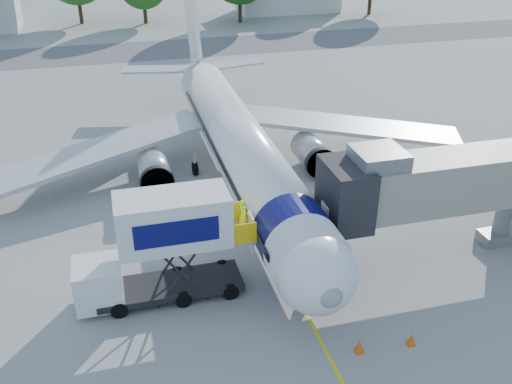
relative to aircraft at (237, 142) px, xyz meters
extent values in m
plane|color=gray|center=(0.00, -4.12, -2.95)|extent=(160.00, 160.00, 0.00)
cube|color=yellow|center=(0.00, -4.12, -2.94)|extent=(0.15, 70.00, 0.01)
cube|color=#59595B|center=(0.00, 37.88, -2.94)|extent=(120.00, 10.00, 0.01)
cylinder|color=white|center=(0.00, -1.12, 0.05)|extent=(3.70, 28.00, 3.70)
sphere|color=white|center=(0.00, -15.12, 0.05)|extent=(3.70, 3.70, 3.70)
sphere|color=gray|center=(0.00, -16.67, 0.05)|extent=(1.10, 1.10, 1.10)
cone|color=white|center=(0.00, 15.88, 0.05)|extent=(3.70, 6.00, 3.70)
cube|color=white|center=(0.00, 16.88, 4.25)|extent=(0.35, 7.26, 8.29)
cube|color=#B1B4B6|center=(9.00, 2.38, -0.65)|extent=(16.17, 9.32, 1.42)
cube|color=#B1B4B6|center=(-9.00, 2.38, -0.65)|extent=(16.17, 9.32, 1.42)
cylinder|color=#999BA0|center=(5.50, 0.38, -1.65)|extent=(2.10, 3.60, 2.10)
cylinder|color=#999BA0|center=(-5.50, 0.38, -1.65)|extent=(2.10, 3.60, 2.10)
cube|color=black|center=(0.00, -15.42, 0.50)|extent=(2.60, 1.39, 0.81)
cylinder|color=#0B0C50|center=(0.00, -12.12, 0.05)|extent=(3.73, 2.00, 3.73)
cylinder|color=silver|center=(0.00, -13.62, -2.20)|extent=(0.16, 0.16, 1.50)
cylinder|color=black|center=(0.00, -13.62, -2.63)|extent=(0.25, 0.64, 0.64)
cylinder|color=black|center=(2.60, 1.88, -2.50)|extent=(0.35, 0.90, 0.90)
cylinder|color=black|center=(-2.60, 1.88, -2.50)|extent=(0.35, 0.90, 0.90)
cube|color=gray|center=(9.00, -11.12, 1.45)|extent=(13.60, 2.60, 2.80)
cube|color=black|center=(2.90, -11.12, 1.45)|extent=(2.00, 3.20, 3.20)
cube|color=slate|center=(4.50, -11.12, 3.25)|extent=(2.40, 2.40, 0.80)
cylinder|color=slate|center=(12.50, -11.12, -1.45)|extent=(0.90, 0.90, 3.00)
cube|color=slate|center=(12.50, -11.12, -2.60)|extent=(2.20, 1.20, 0.70)
cylinder|color=black|center=(11.60, -11.12, -2.60)|extent=(0.30, 0.70, 0.70)
cylinder|color=black|center=(13.40, -11.12, -2.60)|extent=(0.30, 0.70, 0.70)
cube|color=black|center=(-6.00, -11.12, -2.40)|extent=(7.00, 2.30, 0.35)
cube|color=white|center=(-9.30, -11.12, -1.60)|extent=(2.20, 2.20, 2.10)
cube|color=black|center=(-9.30, -11.12, -1.15)|extent=(1.90, 2.10, 0.70)
cube|color=white|center=(-5.60, -11.12, 1.30)|extent=(5.20, 2.40, 2.50)
cube|color=#0B0C50|center=(-5.60, -12.34, 1.30)|extent=(3.80, 0.04, 1.20)
cube|color=silver|center=(-2.45, -11.12, 0.10)|extent=(1.10, 2.20, 0.10)
cube|color=yellow|center=(-2.45, -12.17, 0.65)|extent=(1.10, 0.06, 1.10)
cube|color=yellow|center=(-2.45, -10.07, 0.65)|extent=(1.10, 0.06, 1.10)
cylinder|color=black|center=(-3.20, -12.17, -2.55)|extent=(0.80, 0.25, 0.80)
cylinder|color=black|center=(-3.20, -10.07, -2.55)|extent=(0.80, 0.25, 0.80)
cylinder|color=black|center=(-8.50, -12.17, -2.55)|extent=(0.80, 0.25, 0.80)
cylinder|color=black|center=(-8.50, -10.07, -2.55)|extent=(0.80, 0.25, 0.80)
imported|color=#D2FF1A|center=(-2.27, -11.12, 1.00)|extent=(0.41, 0.62, 1.69)
cone|color=#DB560B|center=(3.73, -17.29, -2.65)|extent=(0.38, 0.38, 0.60)
cube|color=#DB560B|center=(3.73, -17.29, -2.93)|extent=(0.34, 0.34, 0.03)
cone|color=#DB560B|center=(1.35, -17.14, -2.63)|extent=(0.40, 0.40, 0.64)
cube|color=#DB560B|center=(1.35, -17.14, -2.93)|extent=(0.37, 0.37, 0.04)
cylinder|color=#382314|center=(-10.50, 56.68, -0.76)|extent=(0.56, 0.56, 4.37)
cylinder|color=#382314|center=(-1.27, 54.44, -1.30)|extent=(0.56, 0.56, 3.29)
cylinder|color=#382314|center=(12.50, 51.48, -0.83)|extent=(0.56, 0.56, 4.24)
cylinder|color=#382314|center=(25.69, 56.32, -1.36)|extent=(0.56, 0.56, 3.17)
cylinder|color=#382314|center=(33.89, 52.27, -1.14)|extent=(0.56, 0.56, 3.61)
camera|label=1|loc=(-7.69, -33.87, 14.72)|focal=40.00mm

